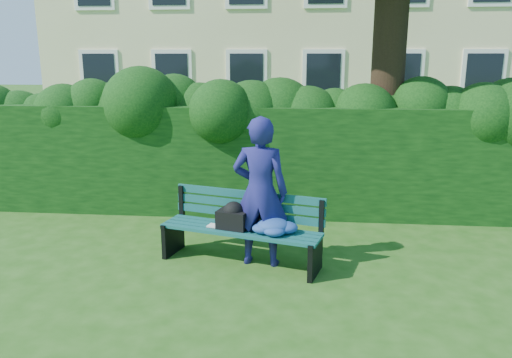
# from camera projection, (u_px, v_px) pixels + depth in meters

# --- Properties ---
(ground) EXTENTS (80.00, 80.00, 0.00)m
(ground) POSITION_uv_depth(u_px,v_px,m) (252.00, 261.00, 6.45)
(ground) COLOR #205012
(ground) RESTS_ON ground
(hedge) EXTENTS (10.00, 1.00, 1.80)m
(hedge) POSITION_uv_depth(u_px,v_px,m) (265.00, 159.00, 8.36)
(hedge) COLOR black
(hedge) RESTS_ON ground
(park_bench) EXTENTS (2.12, 1.09, 0.89)m
(park_bench) POSITION_uv_depth(u_px,v_px,m) (248.00, 226.00, 6.28)
(park_bench) COLOR #0E4640
(park_bench) RESTS_ON ground
(man_reading) EXTENTS (0.73, 0.51, 1.89)m
(man_reading) POSITION_uv_depth(u_px,v_px,m) (260.00, 192.00, 6.18)
(man_reading) COLOR navy
(man_reading) RESTS_ON ground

